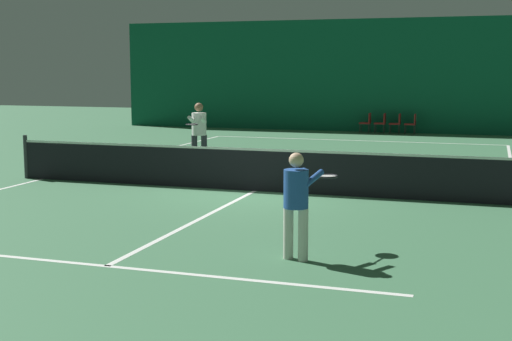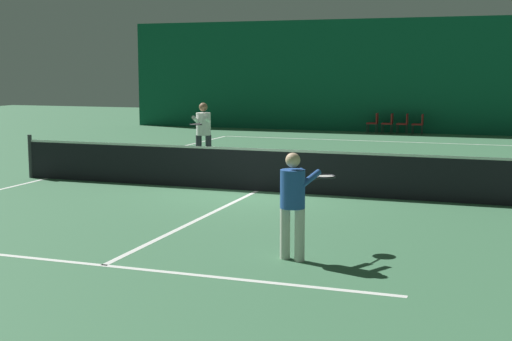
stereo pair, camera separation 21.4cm
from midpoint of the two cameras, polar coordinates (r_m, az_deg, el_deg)
name	(u,v)px [view 1 (the left image)]	position (r m, az deg, el deg)	size (l,w,h in m)	color
ground_plane	(255,191)	(15.76, -0.49, -1.65)	(60.00, 60.00, 0.00)	#3D704C
backdrop_curtain	(372,76)	(30.95, 9.10, 7.50)	(23.00, 0.12, 4.80)	#0F5138
court_line_baseline_far	(354,140)	(27.20, 7.64, 2.40)	(11.00, 0.10, 0.00)	white
court_line_service_far	(321,157)	(21.85, 4.94, 1.06)	(8.25, 0.10, 0.00)	white
court_line_service_near	(107,266)	(10.06, -12.45, -7.48)	(8.25, 0.10, 0.00)	white
court_line_sideline_left	(42,179)	(18.27, -17.04, -0.66)	(0.10, 23.80, 0.00)	white
court_line_centre	(255,191)	(15.76, -0.49, -1.65)	(0.10, 12.80, 0.00)	white
tennis_net	(255,168)	(15.68, -0.50, 0.18)	(12.00, 0.10, 1.07)	black
player_near	(298,197)	(10.01, 2.74, -2.15)	(0.65, 1.33, 1.53)	beige
player_far	(199,129)	(19.77, -4.91, 3.29)	(0.66, 1.43, 1.76)	#2D2D38
courtside_chair_0	(367,121)	(30.50, 8.66, 3.90)	(0.44, 0.44, 0.84)	#2D2D2D
courtside_chair_1	(382,122)	(30.40, 9.82, 3.86)	(0.44, 0.44, 0.84)	#2D2D2D
courtside_chair_2	(397,122)	(30.32, 11.00, 3.82)	(0.44, 0.44, 0.84)	#2D2D2D
courtside_chair_3	(412,122)	(30.24, 12.17, 3.78)	(0.44, 0.44, 0.84)	#2D2D2D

